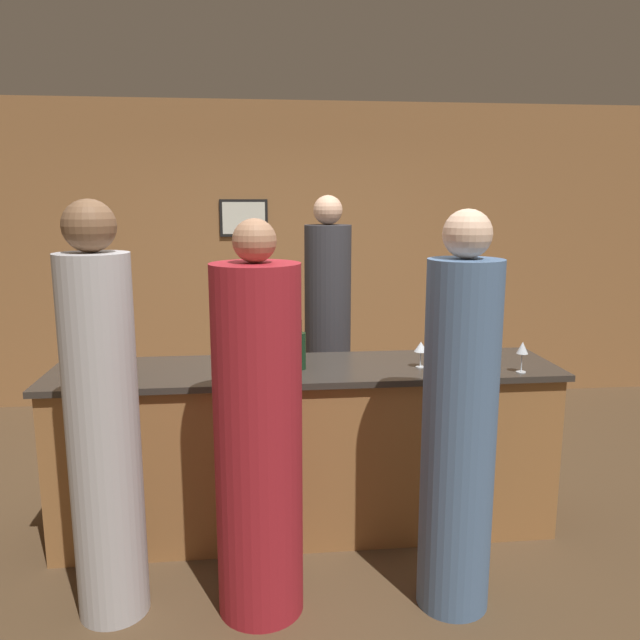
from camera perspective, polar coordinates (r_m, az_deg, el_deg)
ground_plane at (r=3.92m, az=-1.19°, el=-18.26°), size 14.00×14.00×0.00m
back_wall at (r=5.93m, az=-3.29°, el=5.94°), size 8.00×0.08×2.80m
bar_counter at (r=3.71m, az=-1.23°, el=-11.60°), size 2.86×0.66×0.98m
bartender at (r=4.41m, az=0.70°, el=-2.18°), size 0.32×0.32×1.95m
guest_0 at (r=2.89m, az=-5.66°, el=-10.78°), size 0.40×0.40×1.84m
guest_1 at (r=2.97m, az=12.57°, el=-9.76°), size 0.34×0.34×1.88m
guest_2 at (r=2.99m, az=-19.21°, el=-9.36°), size 0.32×0.32×1.92m
wine_bottle_0 at (r=3.63m, az=-2.56°, el=-1.90°), size 0.07×0.07×0.33m
wine_bottle_1 at (r=3.43m, az=-17.19°, el=-3.29°), size 0.07×0.07×0.30m
wine_bottle_2 at (r=3.48m, az=-1.86°, el=-2.74°), size 0.07×0.07×0.28m
wine_glass_0 at (r=3.29m, az=-7.44°, el=-3.49°), size 0.08×0.08×0.15m
wine_glass_1 at (r=3.44m, az=-7.90°, el=-2.63°), size 0.08×0.08×0.17m
wine_glass_2 at (r=3.76m, az=14.65°, el=-1.97°), size 0.07×0.07×0.16m
wine_glass_3 at (r=3.58m, az=18.02°, el=-2.54°), size 0.06×0.06×0.17m
wine_glass_4 at (r=3.56m, az=9.20°, el=-2.51°), size 0.08×0.08×0.15m
wine_glass_5 at (r=3.53m, az=11.07°, el=-2.33°), size 0.07×0.07×0.18m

